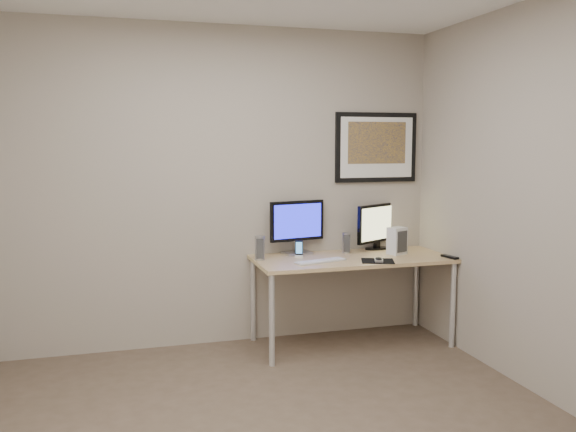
% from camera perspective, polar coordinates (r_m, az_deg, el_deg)
% --- Properties ---
extents(room, '(3.60, 3.60, 3.60)m').
position_cam_1_polar(room, '(3.77, -2.85, 6.58)').
color(room, white).
rests_on(room, ground).
extents(desk, '(1.60, 0.70, 0.73)m').
position_cam_1_polar(desk, '(5.04, 5.98, -4.59)').
color(desk, '#916946').
rests_on(desk, floor).
extents(framed_art, '(0.75, 0.04, 0.60)m').
position_cam_1_polar(framed_art, '(5.38, 8.25, 6.38)').
color(framed_art, black).
rests_on(framed_art, room).
extents(monitor_large, '(0.49, 0.20, 0.45)m').
position_cam_1_polar(monitor_large, '(5.09, 0.85, -0.82)').
color(monitor_large, '#A6A6AB').
rests_on(monitor_large, desk).
extents(monitor_tv, '(0.46, 0.27, 0.40)m').
position_cam_1_polar(monitor_tv, '(5.38, 8.34, -0.87)').
color(monitor_tv, black).
rests_on(monitor_tv, desk).
extents(speaker_left, '(0.09, 0.09, 0.19)m').
position_cam_1_polar(speaker_left, '(4.87, -2.67, -3.00)').
color(speaker_left, '#A6A6AB').
rests_on(speaker_left, desk).
extents(speaker_right, '(0.08, 0.08, 0.17)m').
position_cam_1_polar(speaker_right, '(5.20, 5.47, -2.51)').
color(speaker_right, '#A6A6AB').
rests_on(speaker_right, desk).
extents(phone_dock, '(0.08, 0.08, 0.14)m').
position_cam_1_polar(phone_dock, '(5.00, 1.04, -3.06)').
color(phone_dock, black).
rests_on(phone_dock, desk).
extents(keyboard, '(0.44, 0.23, 0.01)m').
position_cam_1_polar(keyboard, '(4.80, 3.08, -4.24)').
color(keyboard, silver).
rests_on(keyboard, desk).
extents(mousepad, '(0.32, 0.30, 0.00)m').
position_cam_1_polar(mousepad, '(4.88, 8.39, -4.18)').
color(mousepad, black).
rests_on(mousepad, desk).
extents(mouse, '(0.09, 0.11, 0.03)m').
position_cam_1_polar(mouse, '(4.85, 8.48, -4.02)').
color(mouse, black).
rests_on(mouse, mousepad).
extents(remote, '(0.07, 0.18, 0.02)m').
position_cam_1_polar(remote, '(5.13, 14.89, -3.70)').
color(remote, black).
rests_on(remote, desk).
extents(fan_unit, '(0.18, 0.16, 0.23)m').
position_cam_1_polar(fan_unit, '(5.19, 10.17, -2.30)').
color(fan_unit, silver).
rests_on(fan_unit, desk).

